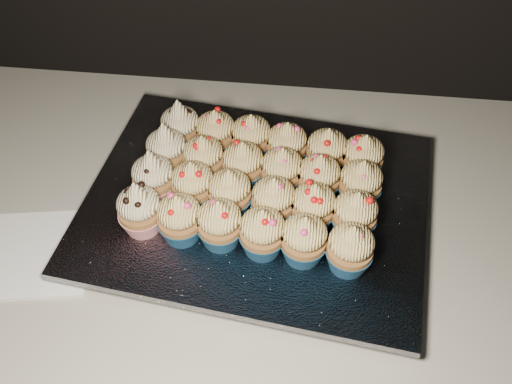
% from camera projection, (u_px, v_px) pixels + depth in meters
% --- Properties ---
extents(cabinet, '(2.40, 0.60, 0.86)m').
position_uv_depth(cabinet, '(340.00, 352.00, 1.23)').
color(cabinet, black).
rests_on(cabinet, ground).
extents(worktop, '(2.44, 0.64, 0.04)m').
position_uv_depth(worktop, '(372.00, 223.00, 0.89)').
color(worktop, beige).
rests_on(worktop, cabinet).
extents(napkin, '(0.18, 0.18, 0.00)m').
position_uv_depth(napkin, '(38.00, 253.00, 0.82)').
color(napkin, white).
rests_on(napkin, worktop).
extents(baking_tray, '(0.50, 0.40, 0.02)m').
position_uv_depth(baking_tray, '(256.00, 209.00, 0.87)').
color(baking_tray, black).
rests_on(baking_tray, worktop).
extents(foil_lining, '(0.54, 0.45, 0.01)m').
position_uv_depth(foil_lining, '(256.00, 202.00, 0.85)').
color(foil_lining, silver).
rests_on(foil_lining, baking_tray).
extents(cupcake_0, '(0.06, 0.06, 0.10)m').
position_uv_depth(cupcake_0, '(140.00, 209.00, 0.78)').
color(cupcake_0, red).
rests_on(cupcake_0, foil_lining).
extents(cupcake_1, '(0.06, 0.06, 0.08)m').
position_uv_depth(cupcake_1, '(180.00, 218.00, 0.78)').
color(cupcake_1, navy).
rests_on(cupcake_1, foil_lining).
extents(cupcake_2, '(0.06, 0.06, 0.08)m').
position_uv_depth(cupcake_2, '(220.00, 223.00, 0.77)').
color(cupcake_2, navy).
rests_on(cupcake_2, foil_lining).
extents(cupcake_3, '(0.06, 0.06, 0.08)m').
position_uv_depth(cupcake_3, '(262.00, 232.00, 0.76)').
color(cupcake_3, navy).
rests_on(cupcake_3, foil_lining).
extents(cupcake_4, '(0.06, 0.06, 0.08)m').
position_uv_depth(cupcake_4, '(304.00, 239.00, 0.75)').
color(cupcake_4, navy).
rests_on(cupcake_4, foil_lining).
extents(cupcake_5, '(0.06, 0.06, 0.08)m').
position_uv_depth(cupcake_5, '(350.00, 248.00, 0.74)').
color(cupcake_5, navy).
rests_on(cupcake_5, foil_lining).
extents(cupcake_6, '(0.06, 0.06, 0.10)m').
position_uv_depth(cupcake_6, '(153.00, 177.00, 0.82)').
color(cupcake_6, red).
rests_on(cupcake_6, foil_lining).
extents(cupcake_7, '(0.06, 0.06, 0.08)m').
position_uv_depth(cupcake_7, '(193.00, 185.00, 0.82)').
color(cupcake_7, navy).
rests_on(cupcake_7, foil_lining).
extents(cupcake_8, '(0.06, 0.06, 0.08)m').
position_uv_depth(cupcake_8, '(230.00, 193.00, 0.81)').
color(cupcake_8, navy).
rests_on(cupcake_8, foil_lining).
extents(cupcake_9, '(0.06, 0.06, 0.08)m').
position_uv_depth(cupcake_9, '(273.00, 201.00, 0.80)').
color(cupcake_9, navy).
rests_on(cupcake_9, foil_lining).
extents(cupcake_10, '(0.06, 0.06, 0.08)m').
position_uv_depth(cupcake_10, '(313.00, 207.00, 0.79)').
color(cupcake_10, navy).
rests_on(cupcake_10, foil_lining).
extents(cupcake_11, '(0.06, 0.06, 0.08)m').
position_uv_depth(cupcake_11, '(355.00, 215.00, 0.78)').
color(cupcake_11, navy).
rests_on(cupcake_11, foil_lining).
extents(cupcake_12, '(0.06, 0.06, 0.10)m').
position_uv_depth(cupcake_12, '(167.00, 150.00, 0.86)').
color(cupcake_12, red).
rests_on(cupcake_12, foil_lining).
extents(cupcake_13, '(0.06, 0.06, 0.08)m').
position_uv_depth(cupcake_13, '(204.00, 159.00, 0.85)').
color(cupcake_13, navy).
rests_on(cupcake_13, foil_lining).
extents(cupcake_14, '(0.06, 0.06, 0.08)m').
position_uv_depth(cupcake_14, '(243.00, 165.00, 0.84)').
color(cupcake_14, navy).
rests_on(cupcake_14, foil_lining).
extents(cupcake_15, '(0.06, 0.06, 0.08)m').
position_uv_depth(cupcake_15, '(282.00, 171.00, 0.84)').
color(cupcake_15, navy).
rests_on(cupcake_15, foil_lining).
extents(cupcake_16, '(0.06, 0.06, 0.08)m').
position_uv_depth(cupcake_16, '(319.00, 178.00, 0.83)').
color(cupcake_16, navy).
rests_on(cupcake_16, foil_lining).
extents(cupcake_17, '(0.06, 0.06, 0.08)m').
position_uv_depth(cupcake_17, '(360.00, 183.00, 0.82)').
color(cupcake_17, navy).
rests_on(cupcake_17, foil_lining).
extents(cupcake_18, '(0.06, 0.06, 0.10)m').
position_uv_depth(cupcake_18, '(180.00, 127.00, 0.90)').
color(cupcake_18, red).
rests_on(cupcake_18, foil_lining).
extents(cupcake_19, '(0.06, 0.06, 0.08)m').
position_uv_depth(cupcake_19, '(216.00, 133.00, 0.89)').
color(cupcake_19, navy).
rests_on(cupcake_19, foil_lining).
extents(cupcake_20, '(0.06, 0.06, 0.08)m').
position_uv_depth(cupcake_20, '(251.00, 137.00, 0.88)').
color(cupcake_20, navy).
rests_on(cupcake_20, foil_lining).
extents(cupcake_21, '(0.06, 0.06, 0.08)m').
position_uv_depth(cupcake_21, '(287.00, 145.00, 0.87)').
color(cupcake_21, navy).
rests_on(cupcake_21, foil_lining).
extents(cupcake_22, '(0.06, 0.06, 0.08)m').
position_uv_depth(cupcake_22, '(327.00, 151.00, 0.86)').
color(cupcake_22, navy).
rests_on(cupcake_22, foil_lining).
extents(cupcake_23, '(0.06, 0.06, 0.08)m').
position_uv_depth(cupcake_23, '(363.00, 158.00, 0.85)').
color(cupcake_23, navy).
rests_on(cupcake_23, foil_lining).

